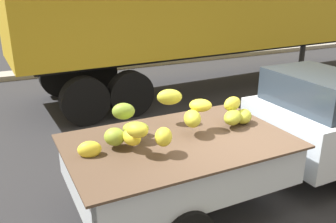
# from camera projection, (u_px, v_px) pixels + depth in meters

# --- Properties ---
(ground) EXTENTS (220.00, 220.00, 0.00)m
(ground) POSITION_uv_depth(u_px,v_px,m) (247.00, 201.00, 5.24)
(ground) COLOR #28282B
(curb_strip) EXTENTS (80.00, 0.80, 0.16)m
(curb_strip) POSITION_uv_depth(u_px,v_px,m) (92.00, 68.00, 12.87)
(curb_strip) COLOR gray
(curb_strip) RESTS_ON ground
(pickup_truck) EXTENTS (5.13, 1.91, 1.70)m
(pickup_truck) POSITION_uv_depth(u_px,v_px,m) (294.00, 128.00, 5.55)
(pickup_truck) COLOR silver
(pickup_truck) RESTS_ON ground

